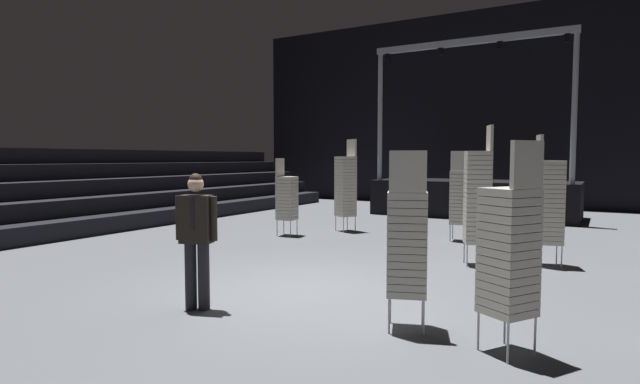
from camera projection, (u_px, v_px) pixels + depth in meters
ground_plane at (304, 292)px, 7.52m from camera, size 22.00×30.00×0.10m
arena_end_wall at (498, 108)px, 20.22m from camera, size 22.00×0.30×8.00m
bleacher_bank_left at (23, 191)px, 12.84m from camera, size 3.75×24.00×2.25m
stage_riser at (474, 196)px, 16.98m from camera, size 6.55×2.62×5.75m
man_with_tie at (196, 233)px, 6.43m from camera, size 0.57×0.35×1.77m
chair_stack_front_right at (407, 241)px, 5.68m from camera, size 0.56×0.56×2.05m
chair_stack_mid_left at (549, 201)px, 9.08m from camera, size 0.55×0.55×2.39m
chair_stack_mid_right at (346, 185)px, 13.42m from camera, size 0.60×0.60×2.48m
chair_stack_rear_right at (509, 249)px, 4.96m from camera, size 0.61×0.61×2.14m
chair_stack_rear_centre at (460, 196)px, 11.81m from camera, size 0.49×0.49×2.14m
chair_stack_aisle_left at (478, 196)px, 9.11m from camera, size 0.57×0.57×2.56m
chair_stack_aisle_right at (287, 197)px, 12.67m from camera, size 0.49×0.49×1.96m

